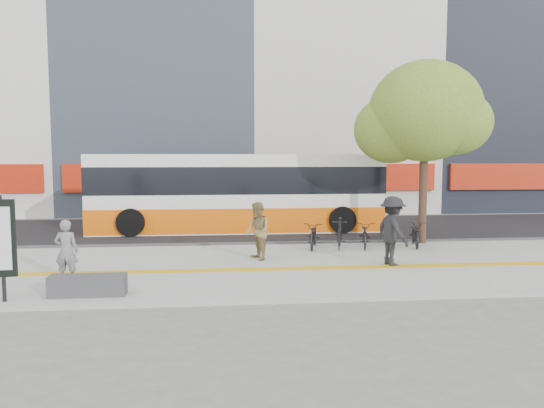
{
  "coord_description": "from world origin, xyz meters",
  "views": [
    {
      "loc": [
        0.27,
        -12.43,
        3.06
      ],
      "look_at": [
        1.7,
        2.0,
        1.73
      ],
      "focal_mm": 34.11,
      "sensor_mm": 36.0,
      "label": 1
    }
  ],
  "objects": [
    {
      "name": "pedestrian_dark",
      "position": [
        4.95,
        1.2,
        1.03
      ],
      "size": [
        1.02,
        1.38,
        1.9
      ],
      "primitive_type": "imported",
      "rotation": [
        0.0,
        0.0,
        1.85
      ],
      "color": "black",
      "rests_on": "sidewalk"
    },
    {
      "name": "ground",
      "position": [
        0.0,
        0.0,
        0.0
      ],
      "size": [
        120.0,
        120.0,
        0.0
      ],
      "primitive_type": "plane",
      "color": "#60605B",
      "rests_on": "ground"
    },
    {
      "name": "sidewalk",
      "position": [
        0.0,
        1.5,
        0.04
      ],
      "size": [
        40.0,
        7.0,
        0.08
      ],
      "primitive_type": "cube",
      "color": "gray",
      "rests_on": "ground"
    },
    {
      "name": "signboard",
      "position": [
        -4.2,
        -1.51,
        1.37
      ],
      "size": [
        0.55,
        0.1,
        2.2
      ],
      "color": "black",
      "rests_on": "sidewalk"
    },
    {
      "name": "bicycle_row",
      "position": [
        4.99,
        4.0,
        0.54
      ],
      "size": [
        4.43,
        1.76,
        0.97
      ],
      "color": "black",
      "rests_on": "sidewalk"
    },
    {
      "name": "street",
      "position": [
        0.0,
        9.0,
        0.03
      ],
      "size": [
        40.0,
        8.0,
        0.06
      ],
      "primitive_type": "cube",
      "color": "black",
      "rests_on": "ground"
    },
    {
      "name": "curb",
      "position": [
        0.0,
        5.0,
        0.07
      ],
      "size": [
        40.0,
        0.25,
        0.14
      ],
      "primitive_type": "cube",
      "color": "#363639",
      "rests_on": "ground"
    },
    {
      "name": "bench",
      "position": [
        -2.6,
        -1.2,
        0.3
      ],
      "size": [
        1.6,
        0.45,
        0.45
      ],
      "primitive_type": "cube",
      "color": "#363639",
      "rests_on": "sidewalk"
    },
    {
      "name": "seated_woman",
      "position": [
        -3.4,
        0.1,
        0.83
      ],
      "size": [
        0.57,
        0.39,
        1.51
      ],
      "primitive_type": "imported",
      "rotation": [
        0.0,
        0.0,
        3.09
      ],
      "color": "black",
      "rests_on": "sidewalk"
    },
    {
      "name": "bus",
      "position": [
        0.94,
        8.5,
        1.52
      ],
      "size": [
        11.62,
        2.76,
        3.09
      ],
      "color": "white",
      "rests_on": "street"
    },
    {
      "name": "street_tree",
      "position": [
        7.18,
        4.82,
        4.51
      ],
      "size": [
        4.4,
        3.8,
        6.31
      ],
      "color": "#322016",
      "rests_on": "sidewalk"
    },
    {
      "name": "pedestrian_tan",
      "position": [
        1.31,
        2.3,
        0.92
      ],
      "size": [
        0.88,
        0.98,
        1.68
      ],
      "primitive_type": "imported",
      "rotation": [
        0.0,
        0.0,
        -1.23
      ],
      "color": "olive",
      "rests_on": "sidewalk"
    },
    {
      "name": "tactile_strip",
      "position": [
        0.0,
        1.0,
        0.09
      ],
      "size": [
        40.0,
        0.45,
        0.01
      ],
      "primitive_type": "cube",
      "color": "gold",
      "rests_on": "sidewalk"
    }
  ]
}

